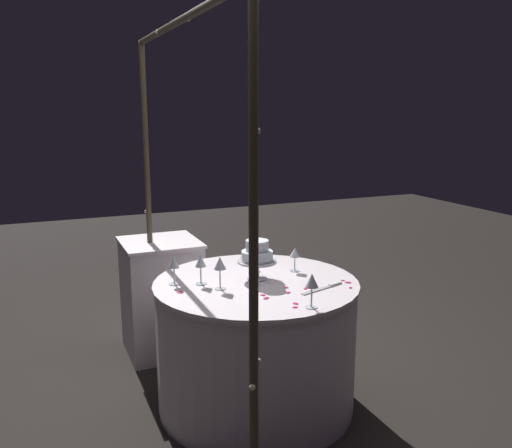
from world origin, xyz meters
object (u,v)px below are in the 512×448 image
decorative_arch (184,175)px  wine_glass_0 (201,262)px  tiered_cake (257,255)px  wine_glass_2 (174,263)px  wine_glass_3 (295,254)px  side_table (162,296)px  wine_glass_1 (312,282)px  cake_knife (325,287)px  main_table (256,343)px  wine_glass_4 (220,265)px

decorative_arch → wine_glass_0: (0.08, -0.10, -0.49)m
tiered_cake → wine_glass_2: size_ratio=1.35×
wine_glass_3 → wine_glass_2: bearing=87.0°
side_table → wine_glass_1: bearing=-163.4°
wine_glass_1 → cake_knife: 0.33m
side_table → wine_glass_1: wine_glass_1 is taller
decorative_arch → cake_knife: size_ratio=7.27×
wine_glass_2 → wine_glass_3: bearing=-93.0°
main_table → wine_glass_4: wine_glass_4 is taller
side_table → decorative_arch: bearing=175.7°
wine_glass_0 → wine_glass_3: bearing=-88.7°
tiered_cake → wine_glass_4: size_ratio=1.28×
tiered_cake → wine_glass_0: tiered_cake is taller
decorative_arch → side_table: decorative_arch is taller
wine_glass_0 → cake_knife: wine_glass_0 is taller
main_table → cake_knife: cake_knife is taller
wine_glass_2 → wine_glass_4: bearing=-130.2°
decorative_arch → main_table: bearing=-90.2°
cake_knife → wine_glass_3: bearing=0.6°
wine_glass_3 → wine_glass_4: 0.53m
decorative_arch → wine_glass_4: 0.51m
main_table → wine_glass_1: 0.69m
wine_glass_3 → cake_knife: 0.36m
main_table → side_table: side_table is taller
decorative_arch → wine_glass_1: bearing=-134.7°
wine_glass_0 → tiered_cake: bearing=-98.1°
decorative_arch → side_table: size_ratio=2.64×
wine_glass_0 → wine_glass_4: 0.14m
side_table → wine_glass_4: size_ratio=4.51×
main_table → wine_glass_2: wine_glass_2 is taller
wine_glass_1 → wine_glass_2: (0.60, 0.51, -0.01)m
wine_glass_1 → main_table: bearing=10.3°
wine_glass_4 → wine_glass_0: bearing=29.4°
main_table → wine_glass_1: wine_glass_1 is taller
decorative_arch → cake_knife: (-0.25, -0.68, -0.61)m
main_table → decorative_arch: bearing=89.8°
wine_glass_4 → wine_glass_2: bearing=49.8°
wine_glass_2 → cake_knife: bearing=-117.8°
tiered_cake → wine_glass_3: 0.27m
main_table → cake_knife: bearing=-131.0°
main_table → side_table: bearing=19.8°
wine_glass_4 → tiered_cake: bearing=-72.8°
decorative_arch → wine_glass_0: bearing=-52.8°
decorative_arch → cake_knife: decorative_arch is taller
tiered_cake → wine_glass_0: (0.04, 0.31, -0.02)m
side_table → wine_glass_3: size_ratio=5.72×
decorative_arch → wine_glass_1: decorative_arch is taller
side_table → wine_glass_0: wine_glass_0 is taller
tiered_cake → cake_knife: size_ratio=0.78×
side_table → wine_glass_2: bearing=172.4°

